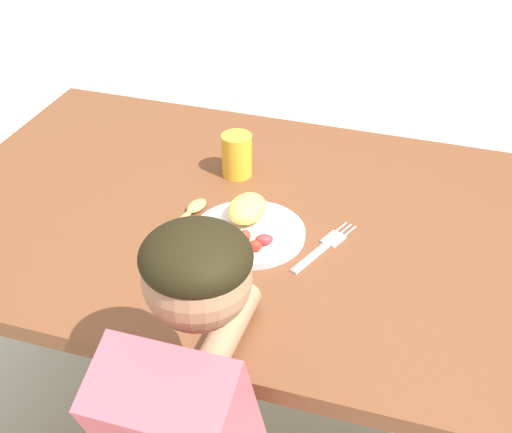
% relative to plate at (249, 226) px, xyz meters
% --- Properties ---
extents(dining_table, '(1.47, 0.88, 0.72)m').
position_rel_plate_xyz_m(dining_table, '(0.06, 0.06, -0.12)').
color(dining_table, brown).
rests_on(dining_table, ground_plane).
extents(plate, '(0.22, 0.22, 0.06)m').
position_rel_plate_xyz_m(plate, '(0.00, 0.00, 0.00)').
color(plate, silver).
rests_on(plate, dining_table).
extents(fork, '(0.09, 0.19, 0.01)m').
position_rel_plate_xyz_m(fork, '(0.15, -0.00, -0.01)').
color(fork, silver).
rests_on(fork, dining_table).
extents(spoon, '(0.07, 0.22, 0.02)m').
position_rel_plate_xyz_m(spoon, '(-0.14, 0.00, -0.01)').
color(spoon, tan).
rests_on(spoon, dining_table).
extents(drinking_cup, '(0.07, 0.07, 0.10)m').
position_rel_plate_xyz_m(drinking_cup, '(-0.10, 0.21, 0.03)').
color(drinking_cup, gold).
rests_on(drinking_cup, dining_table).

